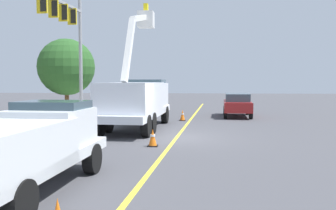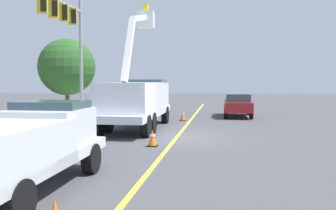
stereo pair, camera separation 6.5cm
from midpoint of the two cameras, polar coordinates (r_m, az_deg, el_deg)
ground at (r=16.49m, az=1.18°, el=-5.26°), size 120.00×120.00×0.00m
sidewalk_far_side at (r=19.26m, az=-23.72°, el=-4.09°), size 60.11×7.06×0.12m
lane_centre_stripe at (r=16.49m, az=1.18°, el=-5.24°), size 49.93×3.05×0.01m
utility_bucket_truck at (r=19.74m, az=-4.98°, el=0.94°), size 8.33×2.97×7.03m
service_pickup_truck at (r=9.07m, az=-21.94°, el=-5.86°), size 5.71×2.45×2.06m
passing_minivan at (r=26.82m, az=10.80°, el=0.27°), size 4.90×2.17×1.69m
traffic_cone_mid_front at (r=14.41m, az=-2.56°, el=-5.21°), size 0.40×0.40×0.69m
traffic_cone_mid_rear at (r=23.68m, az=2.22°, el=-1.64°), size 0.40×0.40×0.72m
traffic_signal_mast at (r=23.00m, az=-15.54°, el=11.42°), size 5.81×0.79×8.16m
street_tree_right at (r=28.99m, az=-15.83°, el=5.78°), size 4.36×4.36×5.85m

